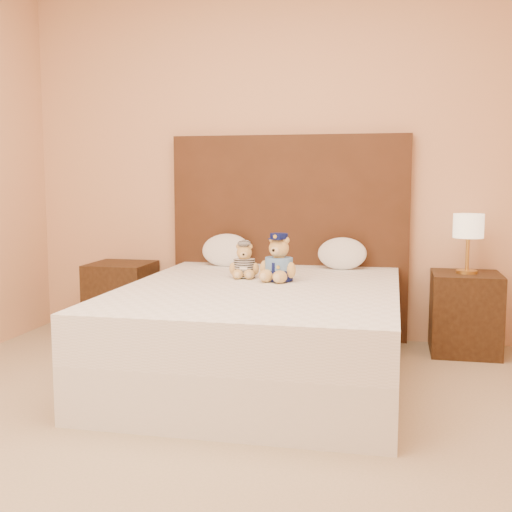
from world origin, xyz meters
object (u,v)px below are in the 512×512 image
at_px(nightstand_left, 122,299).
at_px(nightstand_right, 465,313).
at_px(pillow_right, 342,252).
at_px(teddy_police, 279,258).
at_px(lamp, 468,229).
at_px(bed, 261,331).
at_px(teddy_prisoner, 244,260).
at_px(pillow_left, 226,248).

height_order(nightstand_left, nightstand_right, same).
bearing_deg(pillow_right, teddy_police, -118.71).
relative_size(nightstand_left, nightstand_right, 1.00).
bearing_deg(lamp, teddy_police, -153.32).
distance_m(nightstand_left, nightstand_right, 2.50).
relative_size(bed, teddy_prisoner, 8.89).
distance_m(nightstand_left, teddy_prisoner, 1.25).
distance_m(teddy_police, pillow_right, 0.71).
relative_size(pillow_left, pillow_right, 1.05).
relative_size(lamp, teddy_police, 1.36).
bearing_deg(lamp, teddy_prisoner, -160.33).
bearing_deg(nightstand_left, lamp, 0.00).
bearing_deg(pillow_left, pillow_right, 0.00).
bearing_deg(teddy_prisoner, nightstand_left, 146.64).
xyz_separation_m(nightstand_right, teddy_prisoner, (-1.42, -0.51, 0.39)).
xyz_separation_m(nightstand_right, pillow_right, (-0.84, 0.03, 0.40)).
height_order(bed, pillow_left, pillow_left).
distance_m(lamp, teddy_police, 1.33).
height_order(nightstand_right, teddy_police, teddy_police).
xyz_separation_m(nightstand_right, pillow_left, (-1.68, 0.03, 0.40)).
relative_size(lamp, pillow_left, 1.11).
distance_m(teddy_police, pillow_left, 0.80).
relative_size(nightstand_left, pillow_left, 1.53).
bearing_deg(pillow_right, nightstand_right, -2.05).
relative_size(nightstand_left, teddy_prisoner, 2.44).
bearing_deg(teddy_prisoner, pillow_left, 107.87).
bearing_deg(pillow_left, bed, -62.42).
xyz_separation_m(bed, nightstand_left, (-1.25, 0.80, -0.00)).
distance_m(nightstand_left, pillow_left, 0.91).
relative_size(lamp, pillow_right, 1.17).
xyz_separation_m(nightstand_left, lamp, (2.50, 0.00, 0.57)).
distance_m(bed, nightstand_left, 1.48).
bearing_deg(nightstand_left, pillow_left, 2.10).
xyz_separation_m(nightstand_left, nightstand_right, (2.50, 0.00, 0.00)).
relative_size(teddy_prisoner, pillow_right, 0.66).
bearing_deg(pillow_left, nightstand_left, -177.90).
xyz_separation_m(nightstand_left, pillow_left, (0.82, 0.03, 0.40)).
bearing_deg(teddy_prisoner, nightstand_right, 11.51).
bearing_deg(teddy_police, nightstand_left, 171.53).
bearing_deg(nightstand_right, bed, -147.38).
distance_m(nightstand_right, pillow_left, 1.73).
relative_size(nightstand_right, pillow_right, 1.61).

